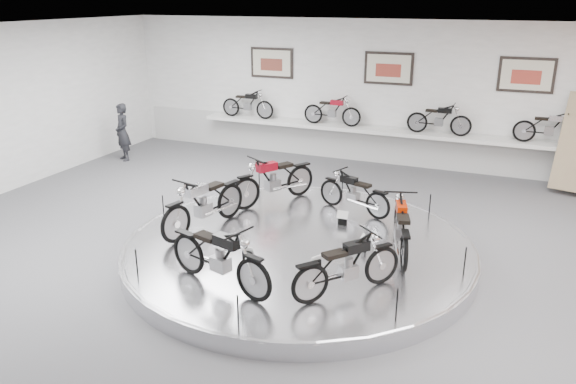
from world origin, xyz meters
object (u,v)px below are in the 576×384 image
at_px(display_platform, 298,249).
at_px(bike_a, 401,226).
at_px(bike_d, 204,203).
at_px(visitor, 123,132).
at_px(bike_e, 219,256).
at_px(shelf, 383,131).
at_px(bike_c, 274,179).
at_px(bike_b, 354,192).
at_px(bike_f, 347,265).

relative_size(display_platform, bike_a, 3.75).
height_order(display_platform, bike_a, bike_a).
height_order(bike_d, visitor, visitor).
bearing_deg(visitor, bike_e, -12.16).
xyz_separation_m(shelf, bike_c, (-1.27, -4.66, -0.16)).
distance_m(bike_b, bike_d, 3.12).
distance_m(bike_a, bike_f, 1.78).
relative_size(bike_b, visitor, 0.89).
bearing_deg(visitor, bike_f, -2.66).
xyz_separation_m(display_platform, shelf, (0.00, 6.40, 0.85)).
bearing_deg(shelf, bike_e, -93.49).
height_order(bike_e, bike_f, bike_e).
bearing_deg(bike_b, bike_c, 22.73).
bearing_deg(bike_d, display_platform, 107.53).
xyz_separation_m(bike_c, bike_e, (0.76, -3.76, -0.02)).
bearing_deg(display_platform, bike_d, -175.64).
xyz_separation_m(bike_b, bike_d, (-2.39, -2.00, 0.11)).
relative_size(bike_c, bike_e, 1.03).
height_order(bike_b, bike_c, bike_c).
relative_size(shelf, bike_c, 6.01).
bearing_deg(bike_b, bike_f, 123.73).
bearing_deg(shelf, display_platform, -90.00).
height_order(bike_a, visitor, visitor).
bearing_deg(bike_e, bike_c, 117.50).
bearing_deg(bike_f, shelf, 49.29).
xyz_separation_m(bike_a, bike_f, (-0.45, -1.73, -0.03)).
xyz_separation_m(bike_b, bike_f, (0.86, -3.32, 0.04)).
distance_m(display_platform, shelf, 6.46).
height_order(display_platform, shelf, shelf).
bearing_deg(bike_b, visitor, 2.85).
distance_m(bike_d, visitor, 6.73).
xyz_separation_m(bike_d, bike_e, (1.38, -1.87, -0.03)).
relative_size(display_platform, bike_f, 3.95).
bearing_deg(visitor, shelf, 48.56).
bearing_deg(bike_a, shelf, -0.38).
xyz_separation_m(bike_d, visitor, (-5.23, 4.23, -0.02)).
relative_size(shelf, bike_a, 6.44).
bearing_deg(bike_f, bike_d, 107.36).
height_order(bike_e, visitor, visitor).
relative_size(bike_c, bike_f, 1.13).
relative_size(shelf, bike_f, 6.79).
relative_size(shelf, bike_b, 7.41).
bearing_deg(shelf, visitor, -162.00).
relative_size(display_platform, bike_c, 3.50).
bearing_deg(bike_e, bike_f, 32.34).
relative_size(display_platform, visitor, 3.84).
distance_m(display_platform, bike_d, 2.02).
xyz_separation_m(bike_b, bike_c, (-1.78, -0.11, 0.10)).
distance_m(bike_a, visitor, 9.71).
relative_size(bike_d, bike_e, 1.05).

